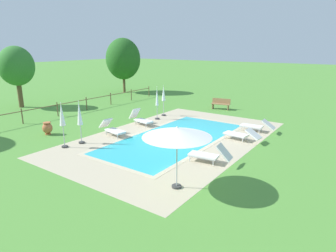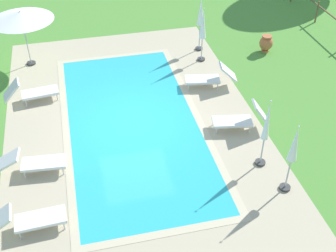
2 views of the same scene
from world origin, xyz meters
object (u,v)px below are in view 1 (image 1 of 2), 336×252
sun_lounger_north_near_steps (112,129)px  patio_umbrella_open_foreground (177,133)px  wooden_bench_lawn_side (221,104)px  tree_far_west (16,66)px  sun_lounger_north_mid (241,134)px  sun_lounger_north_end (209,155)px  terracotta_urn_near_fence (47,128)px  sun_lounger_south_near_corner (256,126)px  tree_west_mid (123,59)px  sun_lounger_north_far (141,119)px  patio_umbrella_closed_row_mid_west (164,96)px  patio_umbrella_closed_row_mid_east (62,117)px  patio_umbrella_closed_row_west (157,100)px  patio_umbrella_closed_row_centre (80,116)px

sun_lounger_north_near_steps → patio_umbrella_open_foreground: bearing=-116.4°
wooden_bench_lawn_side → tree_far_west: tree_far_west is taller
sun_lounger_north_mid → tree_far_west: size_ratio=0.42×
sun_lounger_north_end → terracotta_urn_near_fence: sun_lounger_north_end is taller
sun_lounger_south_near_corner → sun_lounger_north_near_steps: bearing=129.9°
sun_lounger_south_near_corner → tree_west_mid: size_ratio=0.35×
sun_lounger_north_far → sun_lounger_north_end: (-3.26, -6.72, -0.01)m
sun_lounger_south_near_corner → tree_far_west: (-4.22, 18.71, 3.03)m
sun_lounger_south_near_corner → patio_umbrella_closed_row_mid_west: size_ratio=0.90×
tree_west_mid → sun_lounger_south_near_corner: bearing=-111.5°
patio_umbrella_closed_row_mid_east → patio_umbrella_open_foreground: bearing=-92.9°
sun_lounger_north_end → sun_lounger_south_near_corner: (6.02, -0.04, -0.02)m
wooden_bench_lawn_side → terracotta_urn_near_fence: size_ratio=2.11×
sun_lounger_north_far → patio_umbrella_closed_row_west: (1.78, 0.00, 1.01)m
patio_umbrella_closed_row_mid_east → tree_west_mid: tree_west_mid is taller
sun_lounger_south_near_corner → patio_umbrella_open_foreground: patio_umbrella_open_foreground is taller
sun_lounger_north_near_steps → sun_lounger_south_near_corner: 8.58m
patio_umbrella_closed_row_centre → patio_umbrella_closed_row_west: bearing=-0.8°
sun_lounger_north_near_steps → patio_umbrella_closed_row_mid_east: (-2.93, 0.46, 1.20)m
tree_far_west → patio_umbrella_open_foreground: bearing=-103.7°
sun_lounger_north_far → patio_umbrella_closed_row_west: size_ratio=0.81×
patio_umbrella_closed_row_mid_west → tree_west_mid: 12.33m
sun_lounger_north_end → patio_umbrella_closed_row_mid_east: (-2.42, 6.99, 1.19)m
patio_umbrella_closed_row_mid_east → wooden_bench_lawn_side: bearing=-10.6°
patio_umbrella_closed_row_mid_east → tree_far_west: size_ratio=0.47×
patio_umbrella_closed_row_mid_west → sun_lounger_north_near_steps: bearing=-175.4°
wooden_bench_lawn_side → terracotta_urn_near_fence: wooden_bench_lawn_side is taller
patio_umbrella_closed_row_west → patio_umbrella_closed_row_mid_west: (1.15, 0.27, 0.08)m
sun_lounger_north_mid → patio_umbrella_closed_row_centre: (-5.32, 6.75, 1.14)m
patio_umbrella_closed_row_mid_east → tree_west_mid: 18.43m
sun_lounger_north_end → tree_far_west: (1.79, 18.67, 3.01)m
sun_lounger_south_near_corner → wooden_bench_lawn_side: bearing=44.0°
tree_west_mid → patio_umbrella_open_foreground: bearing=-132.0°
patio_umbrella_open_foreground → patio_umbrella_closed_row_mid_west: 11.46m
sun_lounger_north_mid → tree_far_west: tree_far_west is taller
patio_umbrella_closed_row_mid_west → sun_lounger_north_end: bearing=-131.5°
sun_lounger_north_near_steps → patio_umbrella_open_foreground: 7.62m
sun_lounger_north_far → patio_umbrella_closed_row_mid_west: 3.14m
patio_umbrella_open_foreground → tree_west_mid: 23.33m
patio_umbrella_open_foreground → terracotta_urn_near_fence: patio_umbrella_open_foreground is taller
sun_lounger_north_far → patio_umbrella_closed_row_west: bearing=0.2°
patio_umbrella_closed_row_mid_east → wooden_bench_lawn_side: 13.43m
sun_lounger_south_near_corner → terracotta_urn_near_fence: size_ratio=2.78×
sun_lounger_north_near_steps → sun_lounger_north_end: sun_lounger_north_end is taller
sun_lounger_north_mid → patio_umbrella_closed_row_west: size_ratio=0.90×
sun_lounger_north_near_steps → tree_far_west: tree_far_west is taller
patio_umbrella_closed_row_mid_east → sun_lounger_north_near_steps: bearing=-8.8°
sun_lounger_north_end → patio_umbrella_closed_row_mid_east: patio_umbrella_closed_row_mid_east is taller
sun_lounger_north_mid → sun_lounger_south_near_corner: sun_lounger_south_near_corner is taller
patio_umbrella_closed_row_mid_west → sun_lounger_north_mid: bearing=-108.8°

